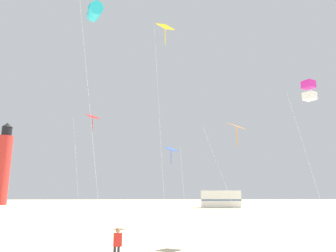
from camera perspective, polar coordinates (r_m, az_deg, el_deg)
The scene contains 9 objects.
kite_flyer_standing at distance 13.84m, azimuth -9.32°, elevation -20.25°, with size 0.40×0.55×1.16m.
kite_box_magenta at distance 19.76m, azimuth 24.60°, elevation 5.96°, with size 1.69×1.69×8.94m.
kite_diamond_gold at distance 19.18m, azimuth -0.60°, elevation 16.34°, with size 1.28×1.28×12.55m.
kite_diamond_orange at distance 18.02m, azimuth 12.37°, elevation -0.67°, with size 2.55×2.55×6.51m.
kite_tube_cyan at distance 18.96m, azimuth -13.41°, elevation 19.93°, with size 1.81×2.59×13.27m.
kite_diamond_blue at distance 25.51m, azimuth 0.67°, elevation -4.75°, with size 1.88×1.92×6.27m.
kite_diamond_scarlet at distance 24.88m, azimuth -13.90°, elevation 0.97°, with size 2.16×2.16×8.60m.
lighthouse_distant at distance 71.90m, azimuth -28.18°, elevation -6.45°, with size 2.80×2.80×16.80m.
rv_van_white at distance 53.69m, azimuth 9.72°, elevation -13.17°, with size 6.57×2.72×2.80m.
Camera 1 is at (1.01, -7.22, 2.63)m, focal length 32.99 mm.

